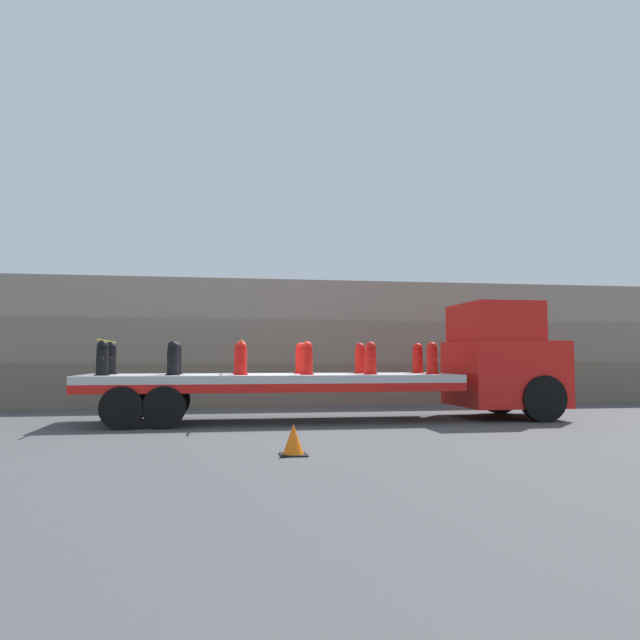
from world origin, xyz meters
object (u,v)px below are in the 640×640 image
fire_hydrant_red_near_2 (241,359)px  fire_hydrant_red_far_3 (301,359)px  traffic_cone (293,440)px  flatbed_trailer (250,383)px  fire_hydrant_red_near_3 (307,359)px  fire_hydrant_red_near_4 (371,359)px  fire_hydrant_red_near_5 (432,359)px  fire_hydrant_red_far_5 (418,359)px  fire_hydrant_black_far_0 (111,359)px  fire_hydrant_red_far_4 (360,359)px  fire_hydrant_black_far_1 (176,359)px  fire_hydrant_black_near_1 (173,359)px  fire_hydrant_black_near_0 (102,359)px  truck_cab (505,361)px  fire_hydrant_red_far_2 (239,359)px

fire_hydrant_red_near_2 → fire_hydrant_red_far_3: size_ratio=1.00×
fire_hydrant_red_near_2 → traffic_cone: (0.66, -4.86, -1.31)m
flatbed_trailer → fire_hydrant_red_near_2: size_ratio=11.32×
fire_hydrant_red_near_3 → fire_hydrant_red_near_4: size_ratio=1.00×
fire_hydrant_red_near_3 → traffic_cone: fire_hydrant_red_near_3 is taller
fire_hydrant_red_near_5 → traffic_cone: (-4.08, -4.86, -1.31)m
fire_hydrant_red_near_5 → fire_hydrant_red_far_5: bearing=90.0°
fire_hydrant_black_far_0 → fire_hydrant_red_far_4: same height
fire_hydrant_black_far_1 → fire_hydrant_black_far_0: bearing=180.0°
fire_hydrant_black_near_1 → fire_hydrant_red_far_5: bearing=10.3°
fire_hydrant_black_far_1 → fire_hydrant_red_far_5: same height
fire_hydrant_red_near_3 → fire_hydrant_black_near_0: bearing=180.0°
fire_hydrant_red_near_4 → traffic_cone: (-2.50, -4.86, -1.31)m
fire_hydrant_black_near_0 → fire_hydrant_red_far_4: size_ratio=1.00×
fire_hydrant_red_near_2 → fire_hydrant_red_far_3: 1.95m
fire_hydrant_red_near_3 → truck_cab: bearing=6.1°
truck_cab → fire_hydrant_red_far_2: 6.97m
flatbed_trailer → fire_hydrant_red_near_4: (2.92, -0.57, 0.60)m
flatbed_trailer → fire_hydrant_red_far_2: size_ratio=11.32×
fire_hydrant_black_near_1 → fire_hydrant_red_near_2: (1.58, 0.00, 0.00)m
fire_hydrant_black_near_0 → fire_hydrant_red_near_2: (3.16, 0.00, 0.00)m
truck_cab → fire_hydrant_black_near_0: size_ratio=3.73×
fire_hydrant_red_near_4 → flatbed_trailer: bearing=168.9°
fire_hydrant_black_far_1 → fire_hydrant_red_near_5: 6.42m
truck_cab → fire_hydrant_black_far_1: bearing=176.2°
fire_hydrant_black_near_0 → traffic_cone: size_ratio=1.60×
fire_hydrant_red_near_2 → fire_hydrant_red_far_2: same height
fire_hydrant_black_near_0 → fire_hydrant_red_near_2: 3.16m
fire_hydrant_red_far_5 → fire_hydrant_red_near_4: bearing=-144.1°
truck_cab → traffic_cone: 8.40m
fire_hydrant_black_far_0 → fire_hydrant_red_far_2: bearing=0.0°
fire_hydrant_black_near_1 → traffic_cone: (2.24, -4.86, -1.31)m
fire_hydrant_black_far_1 → fire_hydrant_red_near_3: 3.36m
truck_cab → fire_hydrant_black_far_1: size_ratio=3.73×
fire_hydrant_black_far_1 → fire_hydrant_red_near_3: size_ratio=1.00×
fire_hydrant_red_far_5 → fire_hydrant_red_far_2: bearing=180.0°
flatbed_trailer → fire_hydrant_black_near_1: (-1.82, -0.57, 0.60)m
fire_hydrant_red_far_3 → traffic_cone: fire_hydrant_red_far_3 is taller
truck_cab → fire_hydrant_black_near_1: 8.55m
fire_hydrant_red_near_2 → fire_hydrant_red_near_4: (3.16, 0.00, 0.00)m
fire_hydrant_red_near_3 → fire_hydrant_red_far_4: (1.58, 1.14, 0.00)m
fire_hydrant_black_near_1 → fire_hydrant_red_far_2: (1.58, 1.14, 0.00)m
fire_hydrant_red_far_4 → fire_hydrant_red_near_5: same height
fire_hydrant_red_far_2 → fire_hydrant_red_far_3: 1.58m
fire_hydrant_red_near_2 → flatbed_trailer: bearing=67.1°
fire_hydrant_red_near_4 → fire_hydrant_red_far_4: 1.14m
fire_hydrant_black_far_0 → fire_hydrant_red_near_4: size_ratio=1.00×
fire_hydrant_black_far_1 → traffic_cone: bearing=-69.6°
fire_hydrant_black_far_1 → fire_hydrant_red_far_2: bearing=0.0°
fire_hydrant_black_near_0 → fire_hydrant_red_far_2: bearing=19.9°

